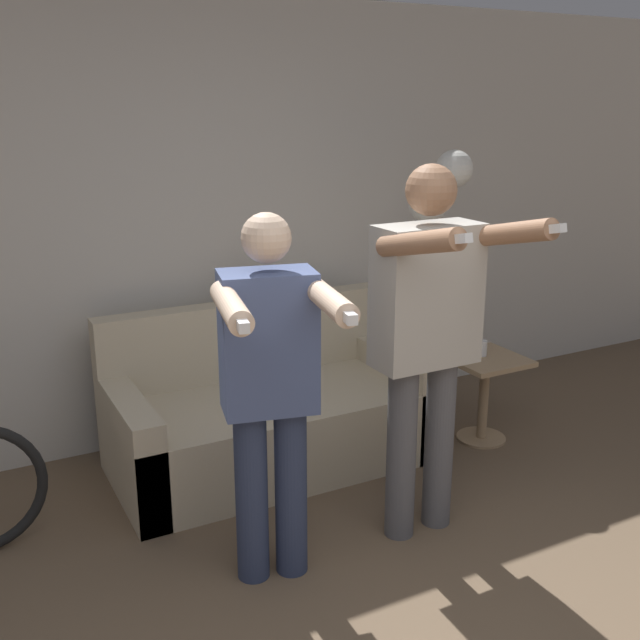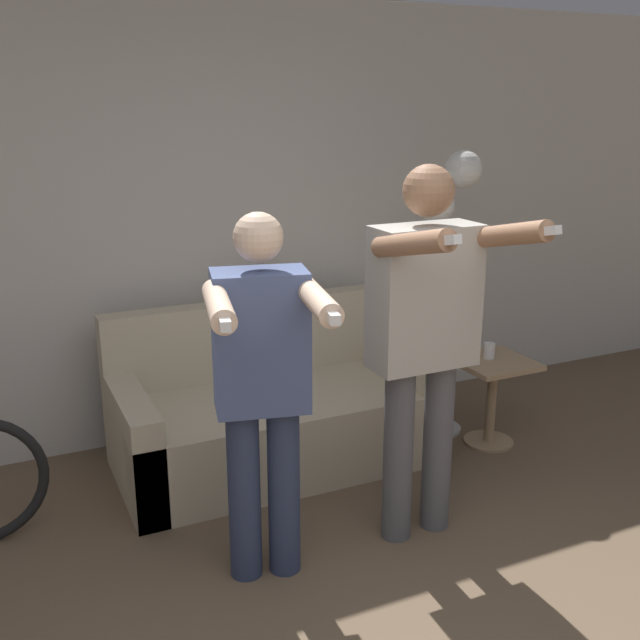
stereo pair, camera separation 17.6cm
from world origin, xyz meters
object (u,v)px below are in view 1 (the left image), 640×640
(cat, at_px, (264,285))
(floor_lamp, at_px, (440,213))
(person_right, at_px, (428,327))
(cup, at_px, (481,348))
(person_left, at_px, (270,382))
(side_table, at_px, (485,381))
(couch, at_px, (269,416))

(cat, distance_m, floor_lamp, 1.12)
(person_right, distance_m, cup, 1.24)
(person_left, distance_m, floor_lamp, 1.86)
(person_left, xyz_separation_m, side_table, (1.71, 0.66, -0.53))
(couch, xyz_separation_m, side_table, (1.28, -0.34, 0.10))
(floor_lamp, bearing_deg, couch, 177.39)
(person_right, bearing_deg, couch, 108.91)
(person_left, xyz_separation_m, cup, (1.70, 0.70, -0.33))
(person_left, height_order, floor_lamp, floor_lamp)
(cat, bearing_deg, floor_lamp, -20.74)
(side_table, bearing_deg, cat, 150.00)
(person_left, xyz_separation_m, floor_lamp, (1.53, 0.96, 0.46))
(person_right, relative_size, side_table, 3.28)
(couch, bearing_deg, side_table, -15.10)
(person_right, bearing_deg, cup, 36.79)
(couch, height_order, floor_lamp, floor_lamp)
(side_table, relative_size, cup, 5.76)
(couch, bearing_deg, cat, 68.47)
(cat, distance_m, cup, 1.36)
(person_left, distance_m, cup, 1.87)
(cat, bearing_deg, person_left, -112.81)
(person_left, distance_m, cat, 1.44)
(cat, bearing_deg, cup, -28.60)
(person_right, height_order, floor_lamp, person_right)
(cat, relative_size, side_table, 0.73)
(cat, relative_size, cup, 4.22)
(couch, distance_m, person_right, 1.30)
(couch, relative_size, person_right, 1.01)
(cat, bearing_deg, side_table, -30.00)
(floor_lamp, height_order, side_table, floor_lamp)
(person_right, bearing_deg, floor_lamp, 51.25)
(side_table, distance_m, cup, 0.21)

